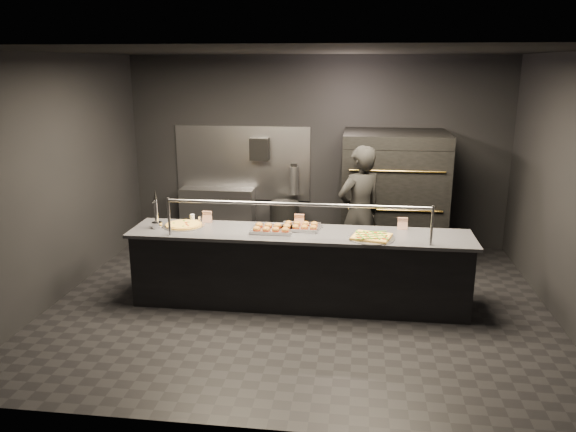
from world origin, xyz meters
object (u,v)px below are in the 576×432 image
object	(u,v)px
trash_bin	(284,226)
worker	(359,213)
square_pizza	(371,237)
round_pizza	(184,225)
pizza_oven	(393,195)
fire_extinguisher	(294,180)
service_counter	(299,268)
towel_dispenser	(260,149)
beer_tap	(156,217)
slider_tray_a	(272,229)
slider_tray_b	(301,226)
prep_shelf	(218,215)

from	to	relation	value
trash_bin	worker	world-z (taller)	worker
square_pizza	round_pizza	bearing A→B (deg)	174.63
pizza_oven	fire_extinguisher	distance (m)	1.63
service_counter	towel_dispenser	size ratio (longest dim) A/B	11.71
beer_tap	slider_tray_a	distance (m)	1.42
towel_dispenser	round_pizza	bearing A→B (deg)	-103.36
worker	trash_bin	bearing A→B (deg)	-78.23
towel_dispenser	fire_extinguisher	xyz separation A→B (m)	(0.55, 0.01, -0.49)
round_pizza	slider_tray_a	world-z (taller)	slider_tray_a
pizza_oven	worker	xyz separation A→B (m)	(-0.49, -0.91, -0.05)
towel_dispenser	slider_tray_a	bearing A→B (deg)	-76.62
service_counter	worker	bearing A→B (deg)	54.42
round_pizza	service_counter	bearing A→B (deg)	-2.95
towel_dispenser	worker	world-z (taller)	worker
fire_extinguisher	slider_tray_b	world-z (taller)	fire_extinguisher
round_pizza	worker	size ratio (longest dim) A/B	0.28
beer_tap	slider_tray_a	size ratio (longest dim) A/B	0.97
fire_extinguisher	worker	world-z (taller)	worker
service_counter	slider_tray_a	distance (m)	0.59
slider_tray_a	trash_bin	world-z (taller)	slider_tray_a
square_pizza	trash_bin	distance (m)	2.63
slider_tray_a	trash_bin	bearing A→B (deg)	93.51
prep_shelf	slider_tray_b	world-z (taller)	slider_tray_b
towel_dispenser	slider_tray_a	distance (m)	2.52
service_counter	slider_tray_b	world-z (taller)	service_counter
round_pizza	slider_tray_b	bearing A→B (deg)	2.99
fire_extinguisher	square_pizza	bearing A→B (deg)	-64.73
service_counter	pizza_oven	xyz separation A→B (m)	(1.20, 1.90, 0.50)
slider_tray_b	trash_bin	bearing A→B (deg)	103.44
prep_shelf	worker	size ratio (longest dim) A/B	0.65
towel_dispenser	fire_extinguisher	size ratio (longest dim) A/B	0.69
towel_dispenser	slider_tray_a	size ratio (longest dim) A/B	0.69
slider_tray_b	square_pizza	xyz separation A→B (m)	(0.85, -0.29, -0.01)
fire_extinguisher	beer_tap	distance (m)	2.82
worker	square_pizza	bearing A→B (deg)	62.01
square_pizza	towel_dispenser	bearing A→B (deg)	124.65
round_pizza	slider_tray_a	bearing A→B (deg)	-3.56
slider_tray_a	pizza_oven	bearing A→B (deg)	51.03
prep_shelf	fire_extinguisher	distance (m)	1.39
slider_tray_a	square_pizza	bearing A→B (deg)	-7.08
service_counter	trash_bin	world-z (taller)	service_counter
beer_tap	square_pizza	distance (m)	2.61
pizza_oven	trash_bin	bearing A→B (deg)	174.05
beer_tap	worker	distance (m)	2.67
prep_shelf	square_pizza	world-z (taller)	square_pizza
pizza_oven	fire_extinguisher	size ratio (longest dim) A/B	3.78
prep_shelf	slider_tray_a	size ratio (longest dim) A/B	2.38
service_counter	prep_shelf	bearing A→B (deg)	124.59
pizza_oven	slider_tray_a	xyz separation A→B (m)	(-1.53, -1.90, -0.02)
service_counter	fire_extinguisher	bearing A→B (deg)	98.30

